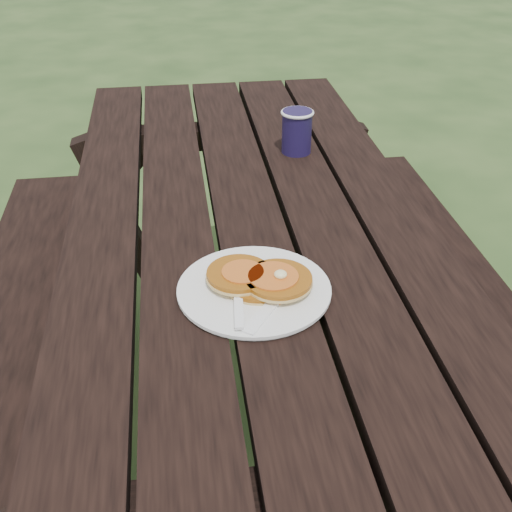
{
  "coord_description": "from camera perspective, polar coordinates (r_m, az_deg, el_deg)",
  "views": [
    {
      "loc": [
        -0.15,
        -1.15,
        1.41
      ],
      "look_at": [
        -0.02,
        -0.22,
        0.8
      ],
      "focal_mm": 45.0,
      "sensor_mm": 36.0,
      "label": 1
    }
  ],
  "objects": [
    {
      "name": "coffee_cup",
      "position": [
        1.62,
        3.66,
        11.19
      ],
      "size": [
        0.08,
        0.08,
        0.11
      ],
      "rotation": [
        0.0,
        0.0,
        -0.19
      ],
      "color": "#181035",
      "rests_on": "picnic_table"
    },
    {
      "name": "knife",
      "position": [
        1.08,
        1.51,
        -4.21
      ],
      "size": [
        0.12,
        0.16,
        0.0
      ],
      "primitive_type": "cube",
      "rotation": [
        0.0,
        0.0,
        -0.62
      ],
      "color": "white",
      "rests_on": "plate"
    },
    {
      "name": "fork",
      "position": [
        1.06,
        -1.56,
        -4.59
      ],
      "size": [
        0.05,
        0.16,
        0.01
      ],
      "primitive_type": null,
      "rotation": [
        0.0,
        0.0,
        -0.09
      ],
      "color": "white",
      "rests_on": "plate"
    },
    {
      "name": "ground",
      "position": [
        1.83,
        -0.43,
        -17.6
      ],
      "size": [
        60.0,
        60.0,
        0.0
      ],
      "primitive_type": "plane",
      "color": "#243D1A",
      "rests_on": "ground"
    },
    {
      "name": "plate",
      "position": [
        1.12,
        -0.17,
        -3.04
      ],
      "size": [
        0.31,
        0.31,
        0.01
      ],
      "primitive_type": "cylinder",
      "rotation": [
        0.0,
        0.0,
        0.23
      ],
      "color": "white",
      "rests_on": "picnic_table"
    },
    {
      "name": "pancake_stack",
      "position": [
        1.11,
        0.33,
        -2.05
      ],
      "size": [
        0.18,
        0.14,
        0.04
      ],
      "rotation": [
        0.0,
        0.0,
        -0.11
      ],
      "color": "#9E5711",
      "rests_on": "plate"
    },
    {
      "name": "picnic_table",
      "position": [
        1.56,
        -0.49,
        -9.01
      ],
      "size": [
        1.36,
        1.8,
        0.75
      ],
      "color": "black",
      "rests_on": "ground"
    }
  ]
}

